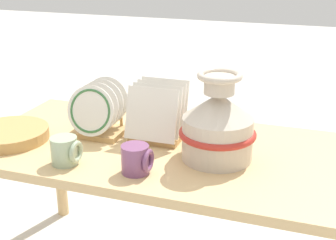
% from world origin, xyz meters
% --- Properties ---
extents(display_table, '(1.49, 0.73, 0.61)m').
position_xyz_m(display_table, '(0.00, 0.00, 0.55)').
color(display_table, tan).
rests_on(display_table, ground_plane).
extents(ceramic_vase, '(0.27, 0.27, 0.32)m').
position_xyz_m(ceramic_vase, '(0.20, -0.03, 0.74)').
color(ceramic_vase, beige).
rests_on(ceramic_vase, display_table).
extents(dish_rack_round_plates, '(0.20, 0.20, 0.22)m').
position_xyz_m(dish_rack_round_plates, '(-0.30, 0.02, 0.70)').
color(dish_rack_round_plates, tan).
rests_on(dish_rack_round_plates, display_table).
extents(dish_rack_square_plates, '(0.20, 0.20, 0.22)m').
position_xyz_m(dish_rack_square_plates, '(-0.07, 0.07, 0.70)').
color(dish_rack_square_plates, tan).
rests_on(dish_rack_square_plates, display_table).
extents(wicker_charger_stack, '(0.30, 0.30, 0.04)m').
position_xyz_m(wicker_charger_stack, '(-0.61, -0.13, 0.64)').
color(wicker_charger_stack, tan).
rests_on(wicker_charger_stack, display_table).
extents(mug_plum_glaze, '(0.10, 0.09, 0.10)m').
position_xyz_m(mug_plum_glaze, '(-0.03, -0.23, 0.66)').
color(mug_plum_glaze, '#7A4770').
rests_on(mug_plum_glaze, display_table).
extents(mug_sage_glaze, '(0.10, 0.09, 0.10)m').
position_xyz_m(mug_sage_glaze, '(-0.29, -0.25, 0.66)').
color(mug_sage_glaze, '#9EB28E').
rests_on(mug_sage_glaze, display_table).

